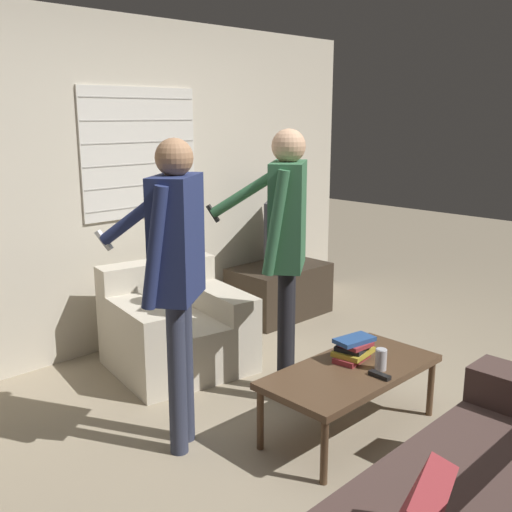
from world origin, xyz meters
TOP-DOWN VIEW (x-y plane):
  - ground_plane at (0.00, 0.00)m, footprint 16.00×16.00m
  - wall_back at (0.01, 2.03)m, footprint 5.20×0.08m
  - armchair_beige at (0.05, 1.36)m, footprint 1.03×0.99m
  - coffee_table at (0.21, -0.12)m, footprint 1.10×0.54m
  - tv_stand at (1.43, 1.61)m, footprint 0.89×0.56m
  - tv at (1.43, 1.62)m, footprint 0.65×0.57m
  - person_left_standing at (-0.60, 0.44)m, footprint 0.49×0.77m
  - person_right_standing at (0.27, 0.47)m, footprint 0.52×0.82m
  - book_stack at (0.31, -0.05)m, footprint 0.27×0.21m
  - soda_can at (0.31, -0.25)m, footprint 0.07×0.07m
  - spare_remote at (0.22, -0.31)m, footprint 0.04×0.13m

SIDE VIEW (x-z plane):
  - ground_plane at x=0.00m, z-range 0.00..0.00m
  - tv_stand at x=1.43m, z-range 0.00..0.47m
  - armchair_beige at x=0.05m, z-range -0.08..0.67m
  - coffee_table at x=0.21m, z-range 0.16..0.56m
  - spare_remote at x=0.22m, z-range 0.40..0.42m
  - soda_can at x=0.31m, z-range 0.40..0.52m
  - book_stack at x=0.31m, z-range 0.39..0.53m
  - tv at x=1.43m, z-range 0.47..1.09m
  - person_left_standing at x=-0.60m, z-range 0.22..1.93m
  - person_right_standing at x=0.27m, z-range 0.24..1.98m
  - wall_back at x=0.01m, z-range 0.01..2.56m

